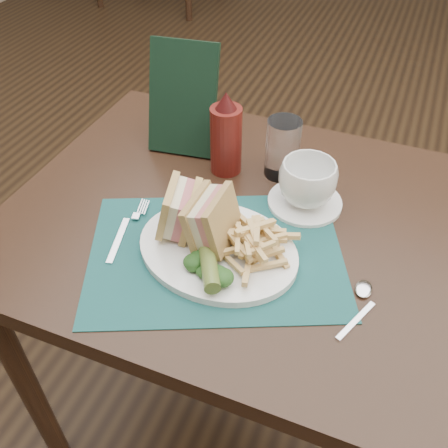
% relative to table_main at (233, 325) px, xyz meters
% --- Properties ---
extents(floor, '(7.00, 7.00, 0.00)m').
position_rel_table_main_xyz_m(floor, '(0.00, 0.50, -0.38)').
color(floor, black).
rests_on(floor, ground).
extents(table_main, '(0.90, 0.75, 0.75)m').
position_rel_table_main_xyz_m(table_main, '(0.00, 0.00, 0.00)').
color(table_main, black).
rests_on(table_main, ground).
extents(placemat, '(0.55, 0.48, 0.00)m').
position_rel_table_main_xyz_m(placemat, '(0.01, -0.12, 0.38)').
color(placemat, '#164847').
rests_on(placemat, table_main).
extents(plate, '(0.33, 0.28, 0.01)m').
position_rel_table_main_xyz_m(plate, '(0.01, -0.12, 0.38)').
color(plate, white).
rests_on(plate, placemat).
extents(sandwich_half_a, '(0.10, 0.11, 0.10)m').
position_rel_table_main_xyz_m(sandwich_half_a, '(-0.09, -0.10, 0.44)').
color(sandwich_half_a, tan).
rests_on(sandwich_half_a, plate).
extents(sandwich_half_b, '(0.08, 0.11, 0.11)m').
position_rel_table_main_xyz_m(sandwich_half_b, '(-0.02, -0.11, 0.45)').
color(sandwich_half_b, tan).
rests_on(sandwich_half_b, plate).
extents(kale_garnish, '(0.11, 0.08, 0.03)m').
position_rel_table_main_xyz_m(kale_garnish, '(0.02, -0.18, 0.41)').
color(kale_garnish, '#183914').
rests_on(kale_garnish, plate).
extents(pickle_spear, '(0.08, 0.12, 0.03)m').
position_rel_table_main_xyz_m(pickle_spear, '(0.02, -0.18, 0.41)').
color(pickle_spear, '#4D6024').
rests_on(pickle_spear, plate).
extents(fries_pile, '(0.18, 0.20, 0.06)m').
position_rel_table_main_xyz_m(fries_pile, '(0.07, -0.10, 0.42)').
color(fries_pile, tan).
rests_on(fries_pile, plate).
extents(fork, '(0.08, 0.17, 0.01)m').
position_rel_table_main_xyz_m(fork, '(-0.17, -0.13, 0.38)').
color(fork, silver).
rests_on(fork, placemat).
extents(spoon, '(0.09, 0.15, 0.01)m').
position_rel_table_main_xyz_m(spoon, '(0.27, -0.15, 0.38)').
color(spoon, silver).
rests_on(spoon, table_main).
extents(saucer, '(0.18, 0.18, 0.01)m').
position_rel_table_main_xyz_m(saucer, '(0.12, 0.08, 0.38)').
color(saucer, white).
rests_on(saucer, table_main).
extents(coffee_cup, '(0.16, 0.16, 0.09)m').
position_rel_table_main_xyz_m(coffee_cup, '(0.12, 0.08, 0.43)').
color(coffee_cup, white).
rests_on(coffee_cup, saucer).
extents(drinking_glass, '(0.08, 0.08, 0.13)m').
position_rel_table_main_xyz_m(drinking_glass, '(0.05, 0.16, 0.44)').
color(drinking_glass, white).
rests_on(drinking_glass, table_main).
extents(ketchup_bottle, '(0.09, 0.09, 0.19)m').
position_rel_table_main_xyz_m(ketchup_bottle, '(-0.07, 0.13, 0.47)').
color(ketchup_bottle, '#50120D').
rests_on(ketchup_bottle, table_main).
extents(check_presenter, '(0.16, 0.11, 0.24)m').
position_rel_table_main_xyz_m(check_presenter, '(-0.19, 0.18, 0.50)').
color(check_presenter, black).
rests_on(check_presenter, table_main).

